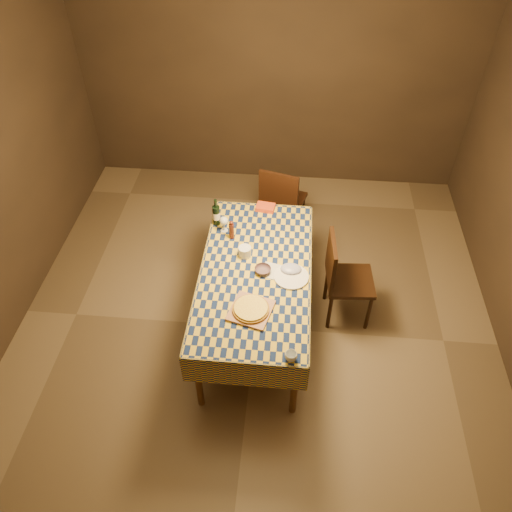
# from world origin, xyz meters

# --- Properties ---
(room) EXTENTS (5.00, 5.10, 2.70)m
(room) POSITION_xyz_m (0.00, 0.00, 1.35)
(room) COLOR brown
(room) RESTS_ON ground
(dining_table) EXTENTS (0.94, 1.84, 0.77)m
(dining_table) POSITION_xyz_m (0.00, 0.00, 0.69)
(dining_table) COLOR brown
(dining_table) RESTS_ON ground
(cutting_board) EXTENTS (0.38, 0.38, 0.02)m
(cutting_board) POSITION_xyz_m (0.00, -0.44, 0.78)
(cutting_board) COLOR #A86E4F
(cutting_board) RESTS_ON dining_table
(pizza) EXTENTS (0.32, 0.32, 0.03)m
(pizza) POSITION_xyz_m (0.00, -0.44, 0.80)
(pizza) COLOR #986619
(pizza) RESTS_ON cutting_board
(pepper_mill) EXTENTS (0.05, 0.05, 0.19)m
(pepper_mill) POSITION_xyz_m (-0.25, 0.40, 0.86)
(pepper_mill) COLOR #491B11
(pepper_mill) RESTS_ON dining_table
(bowl) EXTENTS (0.17, 0.17, 0.04)m
(bowl) POSITION_xyz_m (0.06, -0.00, 0.79)
(bowl) COLOR #5D454E
(bowl) RESTS_ON dining_table
(wine_glass) EXTENTS (0.08, 0.08, 0.16)m
(wine_glass) POSITION_xyz_m (-0.33, 0.49, 0.88)
(wine_glass) COLOR silver
(wine_glass) RESTS_ON dining_table
(wine_bottle) EXTENTS (0.09, 0.09, 0.28)m
(wine_bottle) POSITION_xyz_m (-0.41, 0.58, 0.88)
(wine_bottle) COLOR black
(wine_bottle) RESTS_ON dining_table
(deli_tub) EXTENTS (0.15, 0.15, 0.09)m
(deli_tub) POSITION_xyz_m (-0.11, 0.18, 0.82)
(deli_tub) COLOR silver
(deli_tub) RESTS_ON dining_table
(takeout_container) EXTENTS (0.19, 0.15, 0.04)m
(takeout_container) POSITION_xyz_m (0.02, 0.84, 0.79)
(takeout_container) COLOR #D4421B
(takeout_container) RESTS_ON dining_table
(white_plate) EXTENTS (0.30, 0.30, 0.02)m
(white_plate) POSITION_xyz_m (0.30, -0.05, 0.78)
(white_plate) COLOR white
(white_plate) RESTS_ON dining_table
(tumbler) EXTENTS (0.10, 0.10, 0.07)m
(tumbler) POSITION_xyz_m (0.33, -0.85, 0.81)
(tumbler) COLOR silver
(tumbler) RESTS_ON dining_table
(flour_patch) EXTENTS (0.27, 0.23, 0.00)m
(flour_patch) POSITION_xyz_m (0.17, 0.01, 0.77)
(flour_patch) COLOR silver
(flour_patch) RESTS_ON dining_table
(flour_bag) EXTENTS (0.19, 0.15, 0.05)m
(flour_bag) POSITION_xyz_m (0.30, 0.03, 0.80)
(flour_bag) COLOR #9FA4CC
(flour_bag) RESTS_ON dining_table
(chair_far) EXTENTS (0.52, 0.52, 0.93)m
(chair_far) POSITION_xyz_m (0.16, 1.32, 0.52)
(chair_far) COLOR black
(chair_far) RESTS_ON ground
(chair_right) EXTENTS (0.45, 0.45, 0.93)m
(chair_right) POSITION_xyz_m (0.76, 0.25, 0.52)
(chair_right) COLOR black
(chair_right) RESTS_ON ground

